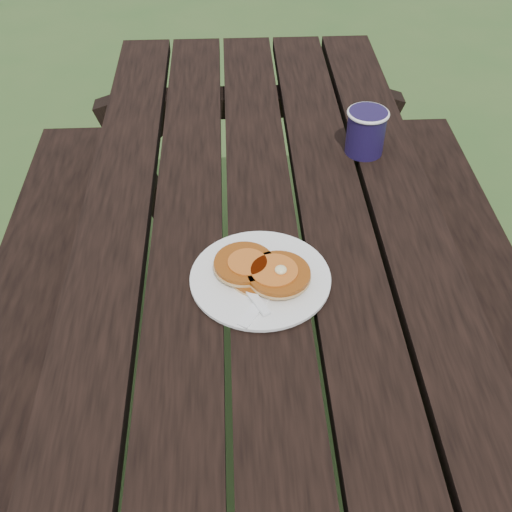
{
  "coord_description": "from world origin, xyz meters",
  "views": [
    {
      "loc": [
        -0.06,
        -1.0,
        1.58
      ],
      "look_at": [
        -0.02,
        -0.15,
        0.8
      ],
      "focal_mm": 45.0,
      "sensor_mm": 36.0,
      "label": 1
    }
  ],
  "objects_px": {
    "picnic_table": "(261,347)",
    "plate": "(260,279)",
    "pancake_stack": "(262,271)",
    "coffee_cup": "(366,129)"
  },
  "relations": [
    {
      "from": "picnic_table",
      "to": "plate",
      "type": "distance_m",
      "value": 0.42
    },
    {
      "from": "picnic_table",
      "to": "pancake_stack",
      "type": "height_order",
      "value": "pancake_stack"
    },
    {
      "from": "plate",
      "to": "coffee_cup",
      "type": "xyz_separation_m",
      "value": [
        0.26,
        0.42,
        0.05
      ]
    },
    {
      "from": "coffee_cup",
      "to": "plate",
      "type": "bearing_deg",
      "value": -122.22
    },
    {
      "from": "plate",
      "to": "coffee_cup",
      "type": "height_order",
      "value": "coffee_cup"
    },
    {
      "from": "pancake_stack",
      "to": "coffee_cup",
      "type": "height_order",
      "value": "coffee_cup"
    },
    {
      "from": "picnic_table",
      "to": "plate",
      "type": "bearing_deg",
      "value": -94.55
    },
    {
      "from": "plate",
      "to": "coffee_cup",
      "type": "bearing_deg",
      "value": 57.78
    },
    {
      "from": "picnic_table",
      "to": "pancake_stack",
      "type": "xyz_separation_m",
      "value": [
        -0.01,
        -0.16,
        0.41
      ]
    },
    {
      "from": "picnic_table",
      "to": "pancake_stack",
      "type": "relative_size",
      "value": 10.35
    }
  ]
}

